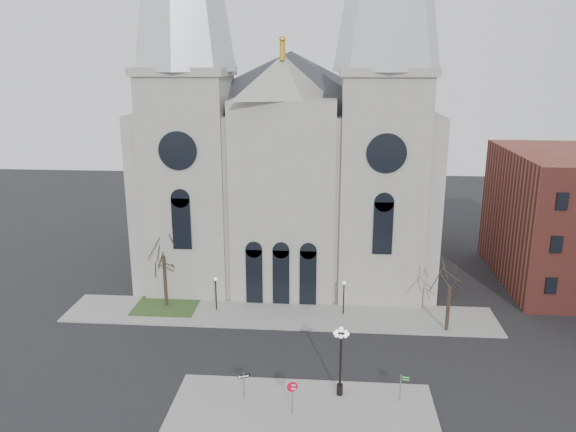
# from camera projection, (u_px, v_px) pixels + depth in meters

# --- Properties ---
(ground) EXTENTS (160.00, 160.00, 0.00)m
(ground) POSITION_uv_depth(u_px,v_px,m) (265.00, 379.00, 41.84)
(ground) COLOR black
(ground) RESTS_ON ground
(sidewalk_near) EXTENTS (18.00, 10.00, 0.14)m
(sidewalk_near) POSITION_uv_depth(u_px,v_px,m) (301.00, 422.00, 36.79)
(sidewalk_near) COLOR gray
(sidewalk_near) RESTS_ON ground
(sidewalk_far) EXTENTS (40.00, 6.00, 0.14)m
(sidewalk_far) POSITION_uv_depth(u_px,v_px,m) (279.00, 315.00, 52.40)
(sidewalk_far) COLOR gray
(sidewalk_far) RESTS_ON ground
(grass_patch) EXTENTS (6.00, 5.00, 0.18)m
(grass_patch) POSITION_uv_depth(u_px,v_px,m) (167.00, 306.00, 54.18)
(grass_patch) COLOR #2C461E
(grass_patch) RESTS_ON ground
(cathedral) EXTENTS (33.00, 26.66, 54.00)m
(cathedral) POSITION_uv_depth(u_px,v_px,m) (289.00, 105.00, 58.90)
(cathedral) COLOR gray
(cathedral) RESTS_ON ground
(bg_building_brick) EXTENTS (14.00, 18.00, 14.00)m
(bg_building_brick) POSITION_uv_depth(u_px,v_px,m) (573.00, 218.00, 58.85)
(bg_building_brick) COLOR brown
(bg_building_brick) RESTS_ON ground
(tree_left) EXTENTS (3.20, 3.20, 7.50)m
(tree_left) POSITION_uv_depth(u_px,v_px,m) (163.00, 252.00, 52.72)
(tree_left) COLOR black
(tree_left) RESTS_ON ground
(tree_right) EXTENTS (3.20, 3.20, 6.00)m
(tree_right) POSITION_uv_depth(u_px,v_px,m) (450.00, 284.00, 48.17)
(tree_right) COLOR black
(tree_right) RESTS_ON ground
(ped_lamp_left) EXTENTS (0.32, 0.32, 3.26)m
(ped_lamp_left) POSITION_uv_depth(u_px,v_px,m) (216.00, 288.00, 52.73)
(ped_lamp_left) COLOR black
(ped_lamp_left) RESTS_ON sidewalk_far
(ped_lamp_right) EXTENTS (0.32, 0.32, 3.26)m
(ped_lamp_right) POSITION_uv_depth(u_px,v_px,m) (344.00, 292.00, 51.82)
(ped_lamp_right) COLOR black
(ped_lamp_right) RESTS_ON sidewalk_far
(stop_sign) EXTENTS (0.89, 0.13, 2.46)m
(stop_sign) POSITION_uv_depth(u_px,v_px,m) (292.00, 390.00, 37.14)
(stop_sign) COLOR slate
(stop_sign) RESTS_ON sidewalk_near
(globe_lamp) EXTENTS (1.22, 1.22, 5.26)m
(globe_lamp) POSITION_uv_depth(u_px,v_px,m) (341.00, 353.00, 38.84)
(globe_lamp) COLOR black
(globe_lamp) RESTS_ON sidewalk_near
(one_way_sign) EXTENTS (0.82, 0.34, 1.97)m
(one_way_sign) POSITION_uv_depth(u_px,v_px,m) (244.00, 381.00, 38.94)
(one_way_sign) COLOR slate
(one_way_sign) RESTS_ON sidewalk_near
(street_name_sign) EXTENTS (0.65, 0.11, 2.02)m
(street_name_sign) POSITION_uv_depth(u_px,v_px,m) (402.00, 385.00, 38.65)
(street_name_sign) COLOR slate
(street_name_sign) RESTS_ON sidewalk_near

